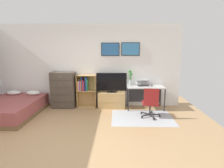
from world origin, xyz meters
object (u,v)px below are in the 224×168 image
dresser (64,90)px  bookshelf (85,88)px  tv_stand (112,100)px  wine_glass (136,83)px  office_chair (151,102)px  television (112,83)px  laptop (143,83)px  bamboo_vase (130,77)px  bed (11,108)px  desk (145,90)px  computer_mouse (152,86)px

dresser → bookshelf: bearing=5.4°
bookshelf → tv_stand: bookshelf is taller
tv_stand → wine_glass: 1.01m
office_chair → television: bearing=147.4°
television → office_chair: television is taller
dresser → tv_stand: bearing=0.5°
laptop → bamboo_vase: bamboo_vase is taller
bookshelf → wine_glass: 1.69m
bookshelf → laptop: size_ratio=2.47×
laptop → wine_glass: (-0.23, -0.22, 0.07)m
bamboo_vase → wine_glass: size_ratio=2.73×
bed → desk: (3.98, 0.77, 0.38)m
bed → television: size_ratio=2.04×
desk → bamboo_vase: bearing=164.9°
office_chair → laptop: size_ratio=1.99×
dresser → bamboo_vase: bearing=3.5°
television → office_chair: size_ratio=1.13×
laptop → office_chair: bearing=-86.1°
bed → office_chair: (4.00, -0.09, 0.23)m
wine_glass → tv_stand: bearing=167.4°
bookshelf → bamboo_vase: bearing=2.6°
bed → television: (2.90, 0.76, 0.61)m
television → desk: 1.11m
bed → bookshelf: bearing=23.0°
dresser → wine_glass: (2.35, -0.16, 0.29)m
office_chair → bamboo_vase: (-0.50, 0.99, 0.55)m
tv_stand → desk: bearing=-0.6°
computer_mouse → television: bearing=177.8°
bed → dresser: 1.57m
dresser → laptop: bearing=1.3°
bookshelf → wine_glass: size_ratio=5.95×
dresser → bamboo_vase: (2.18, 0.13, 0.42)m
television → bamboo_vase: (0.61, 0.14, 0.17)m
bed → wine_glass: (3.68, 0.60, 0.65)m
tv_stand → bamboo_vase: (0.61, 0.12, 0.74)m
bed → wine_glass: 3.79m
television → computer_mouse: bearing=-2.2°
computer_mouse → bookshelf: bearing=176.8°
tv_stand → dresser: bearing=-179.5°
tv_stand → television: television is taller
bed → television: television is taller
television → laptop: 1.02m
bed → laptop: (3.91, 0.82, 0.58)m
bamboo_vase → wine_glass: 0.36m
bookshelf → television: size_ratio=1.10×
television → bamboo_vase: size_ratio=1.97×
computer_mouse → dresser: bearing=178.9°
television → dresser: bearing=179.7°
desk → laptop: size_ratio=2.70×
bookshelf → tv_stand: bearing=-3.3°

